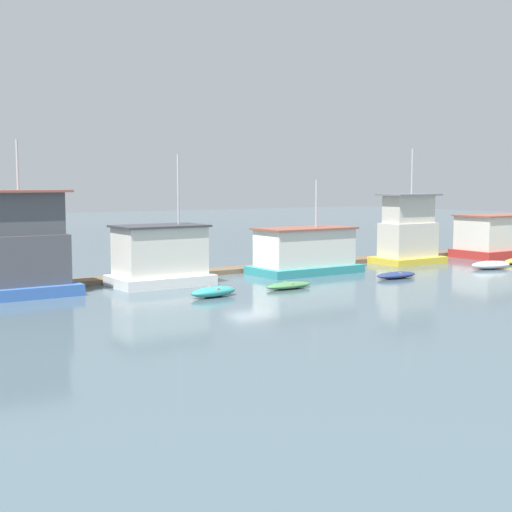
{
  "coord_description": "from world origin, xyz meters",
  "views": [
    {
      "loc": [
        -23.86,
        -36.8,
        5.79
      ],
      "look_at": [
        0.0,
        -1.0,
        1.4
      ],
      "focal_mm": 50.0,
      "sensor_mm": 36.0,
      "label": 1
    }
  ],
  "objects_px": {
    "houseboat_teal": "(305,252)",
    "houseboat_red": "(498,236)",
    "houseboat_yellow": "(408,233)",
    "dinghy_green": "(289,285)",
    "dinghy_white": "(491,265)",
    "houseboat_white": "(160,257)",
    "dinghy_teal": "(214,292)",
    "dinghy_navy": "(396,275)",
    "houseboat_blue": "(11,249)"
  },
  "relations": [
    {
      "from": "houseboat_teal",
      "to": "dinghy_white",
      "type": "height_order",
      "value": "houseboat_teal"
    },
    {
      "from": "houseboat_red",
      "to": "dinghy_teal",
      "type": "bearing_deg",
      "value": -170.16
    },
    {
      "from": "dinghy_teal",
      "to": "dinghy_white",
      "type": "relative_size",
      "value": 0.88
    },
    {
      "from": "houseboat_teal",
      "to": "houseboat_yellow",
      "type": "xyz_separation_m",
      "value": [
        9.92,
        0.56,
        0.79
      ]
    },
    {
      "from": "dinghy_teal",
      "to": "houseboat_red",
      "type": "bearing_deg",
      "value": 9.84
    },
    {
      "from": "houseboat_blue",
      "to": "dinghy_green",
      "type": "height_order",
      "value": "houseboat_blue"
    },
    {
      "from": "houseboat_red",
      "to": "dinghy_navy",
      "type": "bearing_deg",
      "value": -162.63
    },
    {
      "from": "dinghy_green",
      "to": "houseboat_red",
      "type": "bearing_deg",
      "value": 11.5
    },
    {
      "from": "houseboat_blue",
      "to": "houseboat_yellow",
      "type": "xyz_separation_m",
      "value": [
        28.3,
        -0.12,
        -0.24
      ]
    },
    {
      "from": "houseboat_red",
      "to": "dinghy_white",
      "type": "distance_m",
      "value": 8.95
    },
    {
      "from": "houseboat_teal",
      "to": "dinghy_teal",
      "type": "distance_m",
      "value": 11.14
    },
    {
      "from": "dinghy_green",
      "to": "dinghy_white",
      "type": "height_order",
      "value": "dinghy_white"
    },
    {
      "from": "houseboat_blue",
      "to": "dinghy_navy",
      "type": "relative_size",
      "value": 2.67
    },
    {
      "from": "houseboat_white",
      "to": "dinghy_white",
      "type": "xyz_separation_m",
      "value": [
        22.2,
        -5.45,
        -1.37
      ]
    },
    {
      "from": "dinghy_green",
      "to": "dinghy_white",
      "type": "distance_m",
      "value": 16.98
    },
    {
      "from": "houseboat_teal",
      "to": "houseboat_red",
      "type": "xyz_separation_m",
      "value": [
        19.25,
        -0.08,
        0.22
      ]
    },
    {
      "from": "houseboat_teal",
      "to": "houseboat_yellow",
      "type": "relative_size",
      "value": 0.85
    },
    {
      "from": "houseboat_teal",
      "to": "dinghy_green",
      "type": "height_order",
      "value": "houseboat_teal"
    },
    {
      "from": "houseboat_blue",
      "to": "houseboat_red",
      "type": "xyz_separation_m",
      "value": [
        37.63,
        -0.76,
        -0.82
      ]
    },
    {
      "from": "houseboat_red",
      "to": "dinghy_green",
      "type": "height_order",
      "value": "houseboat_red"
    },
    {
      "from": "houseboat_blue",
      "to": "dinghy_green",
      "type": "distance_m",
      "value": 14.74
    },
    {
      "from": "dinghy_teal",
      "to": "dinghy_white",
      "type": "xyz_separation_m",
      "value": [
        21.83,
        -0.04,
        0.0
      ]
    },
    {
      "from": "houseboat_white",
      "to": "dinghy_white",
      "type": "distance_m",
      "value": 22.9
    },
    {
      "from": "houseboat_yellow",
      "to": "dinghy_white",
      "type": "xyz_separation_m",
      "value": [
        2.08,
        -5.73,
        -1.92
      ]
    },
    {
      "from": "dinghy_navy",
      "to": "houseboat_white",
      "type": "bearing_deg",
      "value": 157.94
    },
    {
      "from": "houseboat_yellow",
      "to": "dinghy_green",
      "type": "relative_size",
      "value": 2.81
    },
    {
      "from": "houseboat_teal",
      "to": "dinghy_teal",
      "type": "bearing_deg",
      "value": -152.47
    },
    {
      "from": "houseboat_white",
      "to": "dinghy_white",
      "type": "relative_size",
      "value": 2.33
    },
    {
      "from": "houseboat_teal",
      "to": "houseboat_yellow",
      "type": "bearing_deg",
      "value": 3.25
    },
    {
      "from": "houseboat_yellow",
      "to": "dinghy_green",
      "type": "xyz_separation_m",
      "value": [
        -14.89,
        -5.57,
        -2.0
      ]
    },
    {
      "from": "dinghy_teal",
      "to": "dinghy_navy",
      "type": "distance_m",
      "value": 12.96
    },
    {
      "from": "houseboat_yellow",
      "to": "dinghy_white",
      "type": "bearing_deg",
      "value": -70.01
    },
    {
      "from": "houseboat_yellow",
      "to": "dinghy_green",
      "type": "distance_m",
      "value": 16.03
    },
    {
      "from": "dinghy_green",
      "to": "houseboat_teal",
      "type": "bearing_deg",
      "value": 45.2
    },
    {
      "from": "dinghy_teal",
      "to": "dinghy_navy",
      "type": "height_order",
      "value": "dinghy_teal"
    },
    {
      "from": "dinghy_green",
      "to": "dinghy_navy",
      "type": "xyz_separation_m",
      "value": [
        8.11,
        -0.11,
        0.01
      ]
    },
    {
      "from": "houseboat_red",
      "to": "dinghy_navy",
      "type": "relative_size",
      "value": 2.33
    },
    {
      "from": "houseboat_red",
      "to": "dinghy_white",
      "type": "height_order",
      "value": "houseboat_red"
    },
    {
      "from": "houseboat_blue",
      "to": "dinghy_teal",
      "type": "height_order",
      "value": "houseboat_blue"
    },
    {
      "from": "houseboat_white",
      "to": "houseboat_teal",
      "type": "bearing_deg",
      "value": -1.59
    },
    {
      "from": "houseboat_red",
      "to": "dinghy_white",
      "type": "bearing_deg",
      "value": -144.94
    },
    {
      "from": "houseboat_red",
      "to": "dinghy_teal",
      "type": "relative_size",
      "value": 2.48
    },
    {
      "from": "houseboat_white",
      "to": "houseboat_teal",
      "type": "distance_m",
      "value": 10.2
    },
    {
      "from": "houseboat_teal",
      "to": "dinghy_teal",
      "type": "height_order",
      "value": "houseboat_teal"
    },
    {
      "from": "dinghy_teal",
      "to": "dinghy_green",
      "type": "xyz_separation_m",
      "value": [
        4.85,
        0.12,
        -0.07
      ]
    },
    {
      "from": "dinghy_navy",
      "to": "houseboat_blue",
      "type": "bearing_deg",
      "value": 164.91
    },
    {
      "from": "houseboat_white",
      "to": "dinghy_navy",
      "type": "distance_m",
      "value": 14.45
    },
    {
      "from": "houseboat_yellow",
      "to": "dinghy_green",
      "type": "height_order",
      "value": "houseboat_yellow"
    },
    {
      "from": "houseboat_teal",
      "to": "houseboat_red",
      "type": "bearing_deg",
      "value": -0.23
    },
    {
      "from": "houseboat_blue",
      "to": "houseboat_white",
      "type": "bearing_deg",
      "value": -2.8
    }
  ]
}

